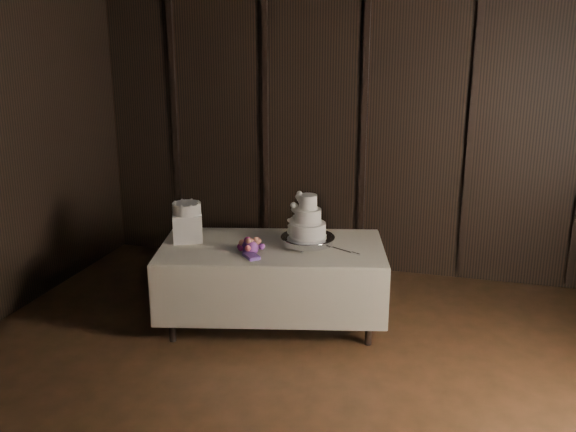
{
  "coord_description": "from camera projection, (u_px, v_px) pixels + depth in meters",
  "views": [
    {
      "loc": [
        1.07,
        -3.31,
        2.64
      ],
      "look_at": [
        -0.39,
        1.86,
        1.05
      ],
      "focal_mm": 40.0,
      "sensor_mm": 36.0,
      "label": 1
    }
  ],
  "objects": [
    {
      "name": "small_cake",
      "position": [
        187.0,
        208.0,
        5.79
      ],
      "size": [
        0.3,
        0.3,
        0.1
      ],
      "primitive_type": "cylinder",
      "rotation": [
        0.0,
        0.0,
        -0.17
      ],
      "color": "white",
      "rests_on": "box_pedestal"
    },
    {
      "name": "wedding_cake",
      "position": [
        304.0,
        221.0,
        5.63
      ],
      "size": [
        0.36,
        0.32,
        0.38
      ],
      "rotation": [
        0.0,
        0.0,
        -0.15
      ],
      "color": "white",
      "rests_on": "cake_stand"
    },
    {
      "name": "box_pedestal",
      "position": [
        188.0,
        227.0,
        5.84
      ],
      "size": [
        0.34,
        0.34,
        0.25
      ],
      "primitive_type": "cube",
      "rotation": [
        0.0,
        0.0,
        0.43
      ],
      "color": "white",
      "rests_on": "display_table"
    },
    {
      "name": "display_table",
      "position": [
        272.0,
        282.0,
        5.81
      ],
      "size": [
        2.18,
        1.48,
        0.76
      ],
      "rotation": [
        0.0,
        0.0,
        0.24
      ],
      "color": "beige",
      "rests_on": "ground"
    },
    {
      "name": "cake_knife",
      "position": [
        339.0,
        249.0,
        5.61
      ],
      "size": [
        0.34,
        0.19,
        0.01
      ],
      "primitive_type": "cube",
      "rotation": [
        0.0,
        0.0,
        -0.48
      ],
      "color": "silver",
      "rests_on": "display_table"
    },
    {
      "name": "cake_stand",
      "position": [
        308.0,
        241.0,
        5.7
      ],
      "size": [
        0.57,
        0.57,
        0.09
      ],
      "primitive_type": "cylinder",
      "rotation": [
        0.0,
        0.0,
        0.2
      ],
      "color": "silver",
      "rests_on": "display_table"
    },
    {
      "name": "room",
      "position": [
        265.0,
        235.0,
        3.65
      ],
      "size": [
        6.08,
        7.08,
        3.08
      ],
      "color": "black",
      "rests_on": "ground"
    },
    {
      "name": "bouquet",
      "position": [
        250.0,
        246.0,
        5.53
      ],
      "size": [
        0.47,
        0.46,
        0.18
      ],
      "primitive_type": null,
      "rotation": [
        0.0,
        0.0,
        -0.8
      ],
      "color": "#EE5D5B",
      "rests_on": "display_table"
    }
  ]
}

